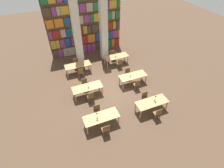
# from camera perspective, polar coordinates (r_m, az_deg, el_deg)

# --- Properties ---
(ground_plane) EXTENTS (40.00, 40.00, 0.00)m
(ground_plane) POSITION_cam_1_polar(r_m,az_deg,el_deg) (12.69, -0.48, -1.57)
(ground_plane) COLOR #4C3828
(bookshelf_bank) EXTENTS (6.55, 0.35, 5.50)m
(bookshelf_bank) POSITION_cam_1_polar(r_m,az_deg,el_deg) (16.03, -8.71, 18.66)
(bookshelf_bank) COLOR brown
(bookshelf_bank) RESTS_ON ground_plane
(pillar_left) EXTENTS (0.55, 0.55, 6.00)m
(pillar_left) POSITION_cam_1_polar(r_m,az_deg,el_deg) (14.26, -11.54, 17.04)
(pillar_left) COLOR silver
(pillar_left) RESTS_ON ground_plane
(pillar_center) EXTENTS (0.55, 0.55, 6.00)m
(pillar_center) POSITION_cam_1_polar(r_m,az_deg,el_deg) (14.79, -2.79, 18.64)
(pillar_center) COLOR silver
(pillar_center) RESTS_ON ground_plane
(reading_table_0) EXTENTS (2.02, 0.81, 0.75)m
(reading_table_0) POSITION_cam_1_polar(r_m,az_deg,el_deg) (10.05, -3.53, -10.88)
(reading_table_0) COLOR tan
(reading_table_0) RESTS_ON ground_plane
(chair_0) EXTENTS (0.42, 0.40, 0.89)m
(chair_0) POSITION_cam_1_polar(r_m,az_deg,el_deg) (9.80, -2.10, -14.49)
(chair_0) COLOR brown
(chair_0) RESTS_ON ground_plane
(chair_1) EXTENTS (0.42, 0.40, 0.89)m
(chair_1) POSITION_cam_1_polar(r_m,az_deg,el_deg) (10.61, -4.78, -8.80)
(chair_1) COLOR brown
(chair_1) RESTS_ON ground_plane
(desk_lamp_0) EXTENTS (0.14, 0.14, 0.49)m
(desk_lamp_0) POSITION_cam_1_polar(r_m,az_deg,el_deg) (9.66, -4.98, -9.91)
(desk_lamp_0) COLOR brown
(desk_lamp_0) RESTS_ON reading_table_0
(reading_table_1) EXTENTS (2.02, 0.81, 0.75)m
(reading_table_1) POSITION_cam_1_polar(r_m,az_deg,el_deg) (11.05, 12.86, -6.02)
(reading_table_1) COLOR tan
(reading_table_1) RESTS_ON ground_plane
(chair_2) EXTENTS (0.42, 0.40, 0.89)m
(chair_2) POSITION_cam_1_polar(r_m,az_deg,el_deg) (10.82, 14.57, -9.14)
(chair_2) COLOR brown
(chair_2) RESTS_ON ground_plane
(chair_3) EXTENTS (0.42, 0.40, 0.89)m
(chair_3) POSITION_cam_1_polar(r_m,az_deg,el_deg) (11.55, 10.82, -4.42)
(chair_3) COLOR brown
(chair_3) RESTS_ON ground_plane
(desk_lamp_1) EXTENTS (0.14, 0.14, 0.45)m
(desk_lamp_1) POSITION_cam_1_polar(r_m,az_deg,el_deg) (10.87, 14.03, -4.29)
(desk_lamp_1) COLOR brown
(desk_lamp_1) RESTS_ON reading_table_1
(reading_table_2) EXTENTS (2.02, 0.81, 0.75)m
(reading_table_2) POSITION_cam_1_polar(r_m,az_deg,el_deg) (11.87, -8.07, -1.30)
(reading_table_2) COLOR tan
(reading_table_2) RESTS_ON ground_plane
(chair_4) EXTENTS (0.42, 0.40, 0.89)m
(chair_4) POSITION_cam_1_polar(r_m,az_deg,el_deg) (11.50, -6.96, -4.09)
(chair_4) COLOR brown
(chair_4) RESTS_ON ground_plane
(chair_5) EXTENTS (0.42, 0.40, 0.89)m
(chair_5) POSITION_cam_1_polar(r_m,az_deg,el_deg) (12.51, -8.81, 0.04)
(chair_5) COLOR brown
(chair_5) RESTS_ON ground_plane
(desk_lamp_2) EXTENTS (0.14, 0.14, 0.46)m
(desk_lamp_2) POSITION_cam_1_polar(r_m,az_deg,el_deg) (11.59, -7.84, 0.12)
(desk_lamp_2) COLOR brown
(desk_lamp_2) RESTS_ON reading_table_2
(reading_table_3) EXTENTS (2.02, 0.81, 0.75)m
(reading_table_3) POSITION_cam_1_polar(r_m,az_deg,el_deg) (12.81, 6.85, 2.47)
(reading_table_3) COLOR tan
(reading_table_3) RESTS_ON ground_plane
(chair_6) EXTENTS (0.42, 0.40, 0.89)m
(chair_6) POSITION_cam_1_polar(r_m,az_deg,el_deg) (12.46, 8.09, -0.06)
(chair_6) COLOR brown
(chair_6) RESTS_ON ground_plane
(chair_7) EXTENTS (0.42, 0.40, 0.89)m
(chair_7) POSITION_cam_1_polar(r_m,az_deg,el_deg) (13.38, 5.27, 3.49)
(chair_7) COLOR brown
(chair_7) RESTS_ON ground_plane
(desk_lamp_3) EXTENTS (0.14, 0.14, 0.43)m
(desk_lamp_3) POSITION_cam_1_polar(r_m,az_deg,el_deg) (12.51, 5.99, 3.63)
(desk_lamp_3) COLOR brown
(desk_lamp_3) RESTS_ON reading_table_3
(reading_table_4) EXTENTS (2.02, 0.81, 0.75)m
(reading_table_4) POSITION_cam_1_polar(r_m,az_deg,el_deg) (14.08, -11.08, 5.87)
(reading_table_4) COLOR tan
(reading_table_4) RESTS_ON ground_plane
(chair_8) EXTENTS (0.42, 0.40, 0.89)m
(chair_8) POSITION_cam_1_polar(r_m,az_deg,el_deg) (13.63, -10.22, 3.73)
(chair_8) COLOR brown
(chair_8) RESTS_ON ground_plane
(chair_9) EXTENTS (0.42, 0.40, 0.89)m
(chair_9) POSITION_cam_1_polar(r_m,az_deg,el_deg) (14.75, -11.57, 6.68)
(chair_9) COLOR brown
(chair_9) RESTS_ON ground_plane
(reading_table_5) EXTENTS (2.02, 0.81, 0.75)m
(reading_table_5) POSITION_cam_1_polar(r_m,az_deg,el_deg) (14.89, 1.43, 8.76)
(reading_table_5) COLOR tan
(reading_table_5) RESTS_ON ground_plane
(chair_10) EXTENTS (0.42, 0.40, 0.89)m
(chair_10) POSITION_cam_1_polar(r_m,az_deg,el_deg) (14.46, 2.48, 6.79)
(chair_10) COLOR brown
(chair_10) RESTS_ON ground_plane
(chair_11) EXTENTS (0.42, 0.40, 0.89)m
(chair_11) POSITION_cam_1_polar(r_m,az_deg,el_deg) (15.53, 0.36, 9.42)
(chair_11) COLOR brown
(chair_11) RESTS_ON ground_plane
(desk_lamp_4) EXTENTS (0.14, 0.14, 0.44)m
(desk_lamp_4) POSITION_cam_1_polar(r_m,az_deg,el_deg) (14.66, 1.19, 9.95)
(desk_lamp_4) COLOR brown
(desk_lamp_4) RESTS_ON reading_table_5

